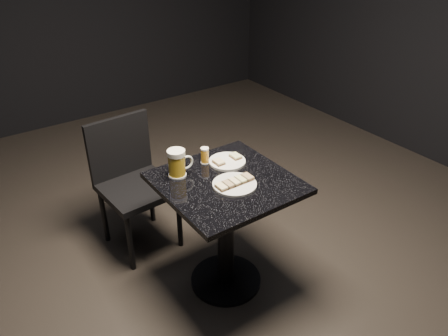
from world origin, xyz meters
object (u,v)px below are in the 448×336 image
(chair, at_px, (131,177))
(plate_large, at_px, (235,184))
(plate_small, at_px, (227,161))
(beer_mug, at_px, (177,163))
(table, at_px, (226,216))
(beer_tumbler, at_px, (205,156))

(chair, bearing_deg, plate_large, -70.97)
(plate_small, bearing_deg, plate_large, -116.37)
(plate_large, height_order, beer_mug, beer_mug)
(plate_small, relative_size, beer_mug, 1.37)
(table, xyz_separation_m, beer_tumbler, (0.01, 0.23, 0.29))
(beer_mug, xyz_separation_m, chair, (-0.07, 0.52, -0.33))
(beer_tumbler, bearing_deg, plate_large, -90.83)
(beer_tumbler, bearing_deg, chair, 119.57)
(plate_large, distance_m, table, 0.26)
(beer_tumbler, bearing_deg, table, -93.00)
(plate_large, xyz_separation_m, beer_tumbler, (0.00, 0.30, 0.04))
(plate_large, xyz_separation_m, chair, (-0.27, 0.78, -0.25))
(table, relative_size, beer_mug, 4.75)
(plate_large, bearing_deg, beer_mug, 126.47)
(beer_mug, bearing_deg, plate_large, -53.53)
(plate_large, height_order, plate_small, same)
(plate_large, distance_m, beer_mug, 0.34)
(plate_small, distance_m, table, 0.32)
(plate_large, relative_size, plate_small, 1.10)
(chair, bearing_deg, beer_tumbler, -60.43)
(beer_mug, relative_size, chair, 0.18)
(beer_mug, bearing_deg, plate_small, -7.10)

